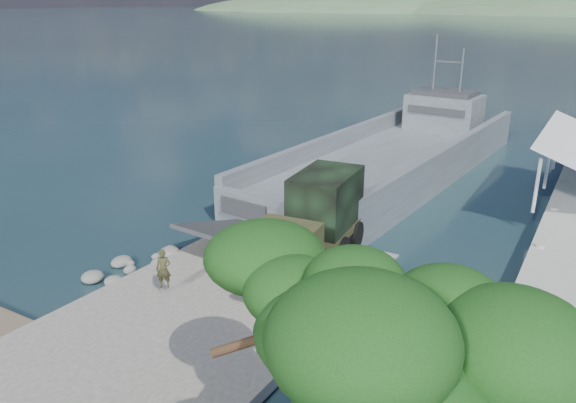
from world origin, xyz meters
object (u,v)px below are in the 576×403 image
(military_truck, at_px, (313,224))
(overhang_tree, at_px, (328,353))
(landing_craft, at_px, (392,164))
(soldier, at_px, (164,277))

(military_truck, xyz_separation_m, overhang_tree, (7.46, -13.71, 3.66))
(landing_craft, distance_m, soldier, 23.48)
(landing_craft, relative_size, soldier, 20.50)
(landing_craft, bearing_deg, overhang_tree, -67.78)
(soldier, relative_size, overhang_tree, 0.21)
(military_truck, distance_m, soldier, 7.37)
(landing_craft, height_order, military_truck, landing_craft)
(landing_craft, distance_m, military_truck, 17.62)
(military_truck, bearing_deg, soldier, -129.05)
(landing_craft, relative_size, military_truck, 3.91)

